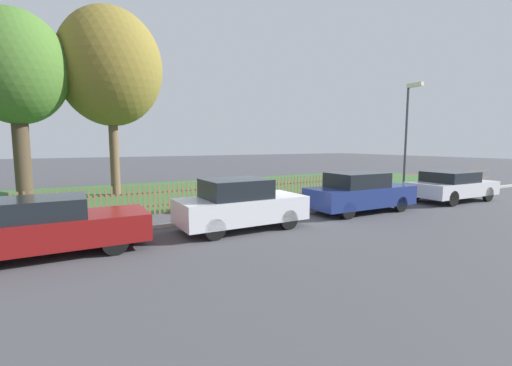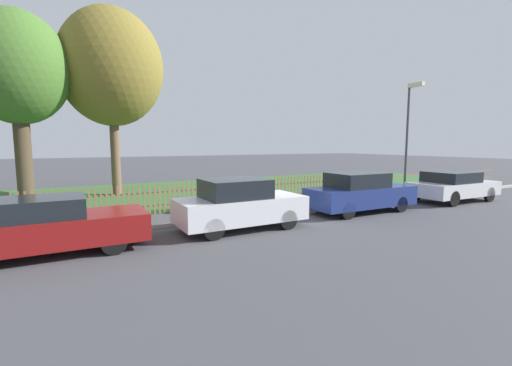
{
  "view_description": "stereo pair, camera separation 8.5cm",
  "coord_description": "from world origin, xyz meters",
  "px_view_note": "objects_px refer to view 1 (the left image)",
  "views": [
    {
      "loc": [
        -5.42,
        -10.22,
        2.55
      ],
      "look_at": [
        0.66,
        0.77,
        1.1
      ],
      "focal_mm": 24.0,
      "sensor_mm": 36.0,
      "label": 1
    },
    {
      "loc": [
        -5.35,
        -10.26,
        2.55
      ],
      "look_at": [
        0.66,
        0.77,
        1.1
      ],
      "focal_mm": 24.0,
      "sensor_mm": 36.0,
      "label": 2
    }
  ],
  "objects_px": {
    "tree_behind_motorcycle": "(15,69)",
    "tree_mid_park": "(110,68)",
    "parked_car_silver_hatchback": "(44,226)",
    "street_lamp": "(408,126)",
    "parked_car_navy_estate": "(360,192)",
    "parked_car_red_compact": "(451,186)",
    "parked_car_black_saloon": "(240,204)",
    "covered_motorcycle": "(219,195)"
  },
  "relations": [
    {
      "from": "tree_mid_park",
      "to": "street_lamp",
      "type": "distance_m",
      "value": 14.53
    },
    {
      "from": "street_lamp",
      "to": "tree_behind_motorcycle",
      "type": "bearing_deg",
      "value": 157.54
    },
    {
      "from": "parked_car_navy_estate",
      "to": "street_lamp",
      "type": "relative_size",
      "value": 0.79
    },
    {
      "from": "parked_car_silver_hatchback",
      "to": "parked_car_navy_estate",
      "type": "xyz_separation_m",
      "value": [
        10.05,
        0.2,
        0.06
      ]
    },
    {
      "from": "parked_car_black_saloon",
      "to": "tree_mid_park",
      "type": "bearing_deg",
      "value": 103.94
    },
    {
      "from": "tree_behind_motorcycle",
      "to": "parked_car_navy_estate",
      "type": "bearing_deg",
      "value": -36.64
    },
    {
      "from": "parked_car_red_compact",
      "to": "tree_behind_motorcycle",
      "type": "distance_m",
      "value": 19.25
    },
    {
      "from": "parked_car_silver_hatchback",
      "to": "tree_behind_motorcycle",
      "type": "relative_size",
      "value": 0.55
    },
    {
      "from": "covered_motorcycle",
      "to": "tree_behind_motorcycle",
      "type": "bearing_deg",
      "value": 141.01
    },
    {
      "from": "tree_mid_park",
      "to": "covered_motorcycle",
      "type": "bearing_deg",
      "value": -65.58
    },
    {
      "from": "parked_car_silver_hatchback",
      "to": "covered_motorcycle",
      "type": "distance_m",
      "value": 6.21
    },
    {
      "from": "tree_mid_park",
      "to": "parked_car_black_saloon",
      "type": "bearing_deg",
      "value": -75.47
    },
    {
      "from": "covered_motorcycle",
      "to": "tree_behind_motorcycle",
      "type": "xyz_separation_m",
      "value": [
        -6.61,
        5.64,
        4.99
      ]
    },
    {
      "from": "tree_mid_park",
      "to": "street_lamp",
      "type": "xyz_separation_m",
      "value": [
        12.24,
        -7.33,
        -2.77
      ]
    },
    {
      "from": "parked_car_silver_hatchback",
      "to": "tree_mid_park",
      "type": "distance_m",
      "value": 11.05
    },
    {
      "from": "parked_car_navy_estate",
      "to": "parked_car_red_compact",
      "type": "bearing_deg",
      "value": -1.54
    },
    {
      "from": "street_lamp",
      "to": "parked_car_black_saloon",
      "type": "bearing_deg",
      "value": -169.4
    },
    {
      "from": "parked_car_navy_estate",
      "to": "parked_car_red_compact",
      "type": "distance_m",
      "value": 5.41
    },
    {
      "from": "parked_car_red_compact",
      "to": "tree_behind_motorcycle",
      "type": "height_order",
      "value": "tree_behind_motorcycle"
    },
    {
      "from": "covered_motorcycle",
      "to": "parked_car_silver_hatchback",
      "type": "bearing_deg",
      "value": -151.11
    },
    {
      "from": "parked_car_black_saloon",
      "to": "tree_behind_motorcycle",
      "type": "bearing_deg",
      "value": 125.24
    },
    {
      "from": "parked_car_red_compact",
      "to": "tree_behind_motorcycle",
      "type": "relative_size",
      "value": 0.52
    },
    {
      "from": "street_lamp",
      "to": "parked_car_navy_estate",
      "type": "bearing_deg",
      "value": -160.51
    },
    {
      "from": "parked_car_silver_hatchback",
      "to": "tree_mid_park",
      "type": "xyz_separation_m",
      "value": [
        2.62,
        9.23,
        5.48
      ]
    },
    {
      "from": "tree_behind_motorcycle",
      "to": "parked_car_silver_hatchback",
      "type": "bearing_deg",
      "value": -82.62
    },
    {
      "from": "parked_car_red_compact",
      "to": "street_lamp",
      "type": "height_order",
      "value": "street_lamp"
    },
    {
      "from": "parked_car_navy_estate",
      "to": "tree_mid_park",
      "type": "xyz_separation_m",
      "value": [
        -7.44,
        9.03,
        5.42
      ]
    },
    {
      "from": "parked_car_red_compact",
      "to": "tree_behind_motorcycle",
      "type": "bearing_deg",
      "value": 153.94
    },
    {
      "from": "covered_motorcycle",
      "to": "tree_mid_park",
      "type": "height_order",
      "value": "tree_mid_park"
    },
    {
      "from": "parked_car_silver_hatchback",
      "to": "tree_behind_motorcycle",
      "type": "bearing_deg",
      "value": 97.35
    },
    {
      "from": "tree_behind_motorcycle",
      "to": "tree_mid_park",
      "type": "xyz_separation_m",
      "value": [
        3.72,
        0.73,
        0.56
      ]
    },
    {
      "from": "parked_car_navy_estate",
      "to": "parked_car_red_compact",
      "type": "xyz_separation_m",
      "value": [
        5.41,
        -0.19,
        -0.05
      ]
    },
    {
      "from": "parked_car_silver_hatchback",
      "to": "street_lamp",
      "type": "distance_m",
      "value": 15.22
    },
    {
      "from": "covered_motorcycle",
      "to": "street_lamp",
      "type": "xyz_separation_m",
      "value": [
        9.34,
        -0.95,
        2.79
      ]
    },
    {
      "from": "street_lamp",
      "to": "covered_motorcycle",
      "type": "bearing_deg",
      "value": 174.18
    },
    {
      "from": "parked_car_black_saloon",
      "to": "covered_motorcycle",
      "type": "bearing_deg",
      "value": 78.94
    },
    {
      "from": "parked_car_silver_hatchback",
      "to": "parked_car_red_compact",
      "type": "relative_size",
      "value": 1.06
    },
    {
      "from": "parked_car_silver_hatchback",
      "to": "tree_behind_motorcycle",
      "type": "xyz_separation_m",
      "value": [
        -1.1,
        8.5,
        4.92
      ]
    },
    {
      "from": "tree_behind_motorcycle",
      "to": "tree_mid_park",
      "type": "distance_m",
      "value": 3.83
    },
    {
      "from": "parked_car_black_saloon",
      "to": "parked_car_navy_estate",
      "type": "distance_m",
      "value": 5.06
    },
    {
      "from": "parked_car_red_compact",
      "to": "tree_mid_park",
      "type": "height_order",
      "value": "tree_mid_park"
    },
    {
      "from": "parked_car_black_saloon",
      "to": "parked_car_silver_hatchback",
      "type": "bearing_deg",
      "value": -179.92
    }
  ]
}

